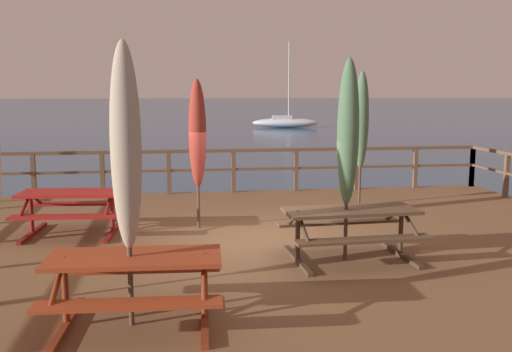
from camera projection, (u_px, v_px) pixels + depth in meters
name	position (u px, v px, depth m)	size (l,w,h in m)	color
ground_plane	(262.00, 282.00, 9.51)	(600.00, 600.00, 0.00)	navy
wooden_deck	(262.00, 261.00, 9.46)	(13.06, 9.67, 0.72)	brown
railing_waterside_far	(234.00, 163.00, 13.88)	(12.86, 0.10, 1.09)	brown
picnic_table_mid_left	(350.00, 223.00, 8.30)	(2.05, 1.49, 0.78)	brown
picnic_table_front_right	(72.00, 203.00, 9.77)	(1.87, 1.54, 0.78)	maroon
picnic_table_mid_centre	(135.00, 274.00, 5.95)	(1.90, 1.50, 0.78)	#993819
patio_umbrella_tall_back_left	(348.00, 133.00, 8.10)	(0.32, 0.32, 2.98)	#4C3828
patio_umbrella_short_back	(126.00, 148.00, 5.72)	(0.32, 0.32, 3.01)	#4C3828
patio_umbrella_tall_mid_right	(197.00, 134.00, 10.06)	(0.32, 0.32, 2.73)	#4C3828
patio_umbrella_tall_front	(361.00, 121.00, 12.11)	(0.32, 0.32, 2.94)	#4C3828
sailboat_distant	(285.00, 122.00, 50.84)	(6.17, 2.47, 7.72)	silver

